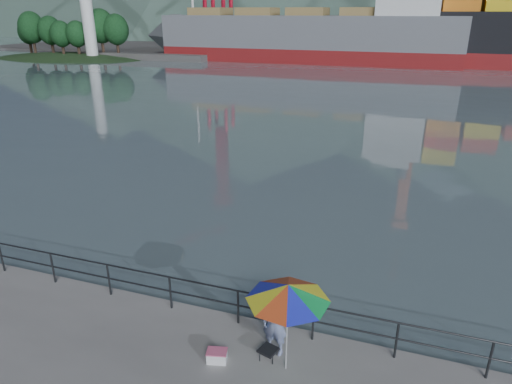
% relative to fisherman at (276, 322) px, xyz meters
% --- Properties ---
extents(harbor_water, '(500.00, 280.00, 0.00)m').
position_rel_fisherman_xyz_m(harbor_water, '(-2.24, 129.04, -0.87)').
color(harbor_water, slate).
rests_on(harbor_water, ground).
extents(far_dock, '(200.00, 40.00, 0.40)m').
position_rel_fisherman_xyz_m(far_dock, '(7.76, 92.04, -0.87)').
color(far_dock, '#514F4C').
rests_on(far_dock, ground).
extents(guardrail, '(22.00, 0.06, 1.03)m').
position_rel_fisherman_xyz_m(guardrail, '(-2.24, 0.74, -0.35)').
color(guardrail, '#2D3033').
rests_on(guardrail, ground).
extents(lighthouse_islet, '(48.00, 26.40, 19.20)m').
position_rel_fisherman_xyz_m(lighthouse_islet, '(-57.21, 61.03, -0.61)').
color(lighthouse_islet, '#263F1E').
rests_on(lighthouse_islet, ground).
extents(fisherman, '(0.67, 0.47, 1.73)m').
position_rel_fisherman_xyz_m(fisherman, '(0.00, 0.00, 0.00)').
color(fisherman, navy).
rests_on(fisherman, ground).
extents(beach_umbrella, '(2.25, 2.25, 2.28)m').
position_rel_fisherman_xyz_m(beach_umbrella, '(0.40, -0.46, 1.22)').
color(beach_umbrella, white).
rests_on(beach_umbrella, ground).
extents(folding_stool, '(0.50, 0.50, 0.26)m').
position_rel_fisherman_xyz_m(folding_stool, '(-0.09, -0.27, -0.73)').
color(folding_stool, black).
rests_on(folding_stool, ground).
extents(cooler_bag, '(0.52, 0.41, 0.27)m').
position_rel_fisherman_xyz_m(cooler_bag, '(-1.20, -0.76, -0.73)').
color(cooler_bag, silver).
rests_on(cooler_bag, ground).
extents(fishing_rod, '(0.62, 1.77, 1.31)m').
position_rel_fisherman_xyz_m(fishing_rod, '(-0.56, 1.18, -0.87)').
color(fishing_rod, black).
rests_on(fishing_rod, ground).
extents(bulk_carrier, '(48.15, 8.33, 14.50)m').
position_rel_fisherman_xyz_m(bulk_carrier, '(-13.39, 68.22, 3.31)').
color(bulk_carrier, maroon).
rests_on(bulk_carrier, ground).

